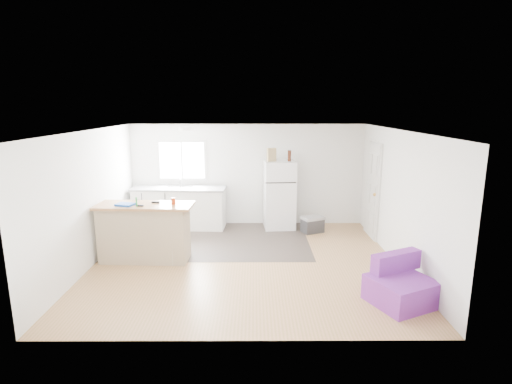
# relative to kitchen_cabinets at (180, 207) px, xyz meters

# --- Properties ---
(room) EXTENTS (5.51, 5.01, 2.41)m
(room) POSITION_rel_kitchen_cabinets_xyz_m (1.59, -2.17, 0.71)
(room) COLOR #9C7541
(room) RESTS_ON ground
(vinyl_zone) EXTENTS (4.05, 2.50, 0.00)m
(vinyl_zone) POSITION_rel_kitchen_cabinets_xyz_m (0.86, -0.92, -0.49)
(vinyl_zone) COLOR #2E2722
(vinyl_zone) RESTS_ON floor
(window) EXTENTS (1.18, 0.06, 0.98)m
(window) POSITION_rel_kitchen_cabinets_xyz_m (0.04, 0.32, 1.06)
(window) COLOR white
(window) RESTS_ON back_wall
(interior_door) EXTENTS (0.11, 0.92, 2.10)m
(interior_door) POSITION_rel_kitchen_cabinets_xyz_m (4.31, -0.62, 0.53)
(interior_door) COLOR white
(interior_door) RESTS_ON right_wall
(ceiling_fixture) EXTENTS (0.30, 0.30, 0.07)m
(ceiling_fixture) POSITION_rel_kitchen_cabinets_xyz_m (0.39, -0.97, 1.87)
(ceiling_fixture) COLOR white
(ceiling_fixture) RESTS_ON ceiling
(kitchen_cabinets) EXTENTS (2.19, 0.81, 1.25)m
(kitchen_cabinets) POSITION_rel_kitchen_cabinets_xyz_m (0.00, 0.00, 0.00)
(kitchen_cabinets) COLOR white
(kitchen_cabinets) RESTS_ON floor
(peninsula) EXTENTS (1.77, 0.75, 1.07)m
(peninsula) POSITION_rel_kitchen_cabinets_xyz_m (-0.27, -2.03, 0.05)
(peninsula) COLOR tan
(peninsula) RESTS_ON floor
(refrigerator) EXTENTS (0.74, 0.71, 1.58)m
(refrigerator) POSITION_rel_kitchen_cabinets_xyz_m (2.33, -0.01, 0.30)
(refrigerator) COLOR white
(refrigerator) RESTS_ON floor
(cooler) EXTENTS (0.57, 0.49, 0.37)m
(cooler) POSITION_rel_kitchen_cabinets_xyz_m (3.07, -0.38, -0.30)
(cooler) COLOR #2D2D30
(cooler) RESTS_ON floor
(purple_seat) EXTENTS (1.07, 1.07, 0.68)m
(purple_seat) POSITION_rel_kitchen_cabinets_xyz_m (3.88, -3.68, -0.24)
(purple_seat) COLOR #762F99
(purple_seat) RESTS_ON floor
(cleaner_jug) EXTENTS (0.18, 0.15, 0.33)m
(cleaner_jug) POSITION_rel_kitchen_cabinets_xyz_m (0.24, -2.26, -0.35)
(cleaner_jug) COLOR silver
(cleaner_jug) RESTS_ON floor
(mop) EXTENTS (0.23, 0.35, 1.25)m
(mop) POSITION_rel_kitchen_cabinets_xyz_m (-0.44, -2.16, -0.26)
(mop) COLOR green
(mop) RESTS_ON floor
(red_cup) EXTENTS (0.10, 0.10, 0.12)m
(red_cup) POSITION_rel_kitchen_cabinets_xyz_m (0.28, -2.03, 0.64)
(red_cup) COLOR #B8300B
(red_cup) RESTS_ON peninsula
(blue_tray) EXTENTS (0.35, 0.30, 0.04)m
(blue_tray) POSITION_rel_kitchen_cabinets_xyz_m (-0.57, -2.12, 0.60)
(blue_tray) COLOR blue
(blue_tray) RESTS_ON peninsula
(tool_a) EXTENTS (0.14, 0.06, 0.03)m
(tool_a) POSITION_rel_kitchen_cabinets_xyz_m (-0.07, -1.93, 0.59)
(tool_a) COLOR black
(tool_a) RESTS_ON peninsula
(tool_b) EXTENTS (0.11, 0.06, 0.03)m
(tool_b) POSITION_rel_kitchen_cabinets_xyz_m (-0.27, -2.19, 0.59)
(tool_b) COLOR black
(tool_b) RESTS_ON peninsula
(cardboard_box) EXTENTS (0.22, 0.16, 0.30)m
(cardboard_box) POSITION_rel_kitchen_cabinets_xyz_m (2.14, -0.06, 1.24)
(cardboard_box) COLOR tan
(cardboard_box) RESTS_ON refrigerator
(bottle_left) EXTENTS (0.09, 0.09, 0.25)m
(bottle_left) POSITION_rel_kitchen_cabinets_xyz_m (2.55, -0.07, 1.22)
(bottle_left) COLOR #3A170A
(bottle_left) RESTS_ON refrigerator
(bottle_right) EXTENTS (0.09, 0.09, 0.25)m
(bottle_right) POSITION_rel_kitchen_cabinets_xyz_m (2.55, -0.01, 1.22)
(bottle_right) COLOR #3A170A
(bottle_right) RESTS_ON refrigerator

